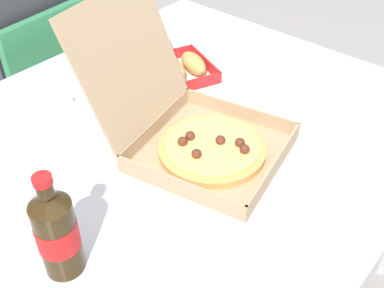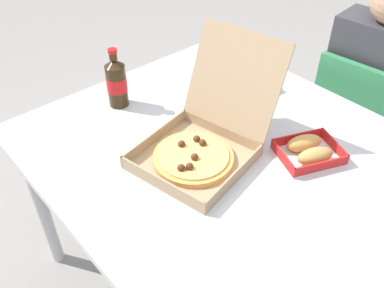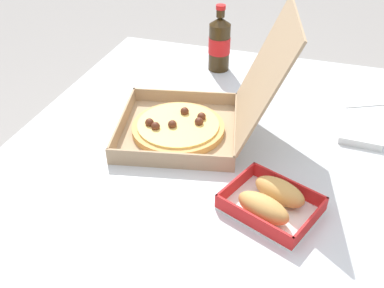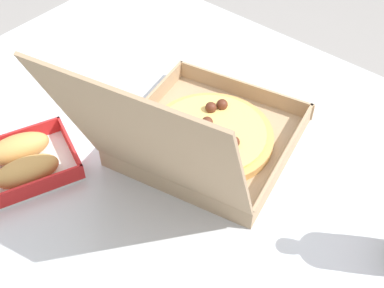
% 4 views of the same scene
% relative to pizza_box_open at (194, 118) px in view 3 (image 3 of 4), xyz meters
% --- Properties ---
extents(dining_table, '(1.25, 1.09, 0.74)m').
position_rel_pizza_box_open_xyz_m(dining_table, '(0.04, 0.08, -0.12)').
color(dining_table, silver).
rests_on(dining_table, ground_plane).
extents(pizza_box_open, '(0.40, 0.49, 0.34)m').
position_rel_pizza_box_open_xyz_m(pizza_box_open, '(0.00, 0.00, 0.00)').
color(pizza_box_open, tan).
rests_on(pizza_box_open, dining_table).
extents(bread_side_box, '(0.21, 0.23, 0.06)m').
position_rel_pizza_box_open_xyz_m(bread_side_box, '(0.23, 0.25, -0.02)').
color(bread_side_box, white).
rests_on(bread_side_box, dining_table).
extents(cola_bottle, '(0.07, 0.07, 0.22)m').
position_rel_pizza_box_open_xyz_m(cola_bottle, '(-0.41, -0.04, 0.04)').
color(cola_bottle, '#33230F').
rests_on(cola_bottle, dining_table).
extents(paper_menu, '(0.25, 0.23, 0.00)m').
position_rel_pizza_box_open_xyz_m(paper_menu, '(-0.39, 0.42, -0.05)').
color(paper_menu, white).
rests_on(paper_menu, dining_table).
extents(napkin_pile, '(0.11, 0.11, 0.02)m').
position_rel_pizza_box_open_xyz_m(napkin_pile, '(-0.12, 0.44, -0.04)').
color(napkin_pile, white).
rests_on(napkin_pile, dining_table).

